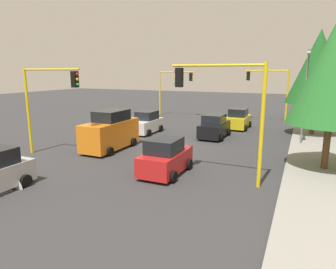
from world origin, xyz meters
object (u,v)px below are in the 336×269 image
Objects in this scene: traffic_signal_far_right at (173,84)px; tree_roadside_near at (335,71)px; car_white at (146,123)px; car_red at (165,158)px; traffic_signal_far_left at (270,85)px; traffic_signal_near_left at (225,99)px; tree_roadside_far at (309,79)px; traffic_signal_near_right at (47,94)px; car_black at (214,127)px; tree_roadside_mid at (318,67)px; car_yellow at (238,119)px; delivery_van_orange at (110,131)px; street_lamp_curbside at (306,87)px.

tree_roadside_near is (16.00, 16.18, 1.52)m from traffic_signal_far_right.
car_white is at bearing -110.20° from tree_roadside_near.
car_white is at bearing -146.21° from car_red.
traffic_signal_near_left is at bearing 0.07° from traffic_signal_far_left.
traffic_signal_near_left is at bearing -8.93° from tree_roadside_far.
tree_roadside_far is (-24.00, 15.20, 0.55)m from traffic_signal_near_right.
traffic_signal_near_right is at bearing -32.35° from tree_roadside_far.
car_red is at bearing 0.63° from car_black.
traffic_signal_far_left is 0.64× the size of tree_roadside_mid.
tree_roadside_mid reaches higher than car_red.
car_yellow is at bearing -22.76° from traffic_signal_far_left.
car_black is (10.15, -3.19, -3.13)m from traffic_signal_far_left.
car_black is at bearing -17.42° from traffic_signal_far_left.
tree_roadside_mid reaches higher than car_black.
car_black and car_white have the same top height.
traffic_signal_near_right is at bearing -40.27° from delivery_van_orange.
tree_roadside_near is 2.29× the size of car_red.
traffic_signal_far_right is 11.38m from traffic_signal_far_left.
car_black is at bearing -11.40° from car_yellow.
traffic_signal_near_left is 15.29m from car_yellow.
street_lamp_curbside is 1.46× the size of delivery_van_orange.
traffic_signal_far_left is 14.60m from car_white.
car_yellow is (-14.78, 9.21, -3.14)m from traffic_signal_near_right.
traffic_signal_near_right is 1.44× the size of car_black.
tree_roadside_mid reaches higher than delivery_van_orange.
traffic_signal_near_left is at bearing 45.41° from car_white.
street_lamp_curbside reaches higher than car_black.
tree_roadside_near is at bearing 103.87° from traffic_signal_near_right.
car_black is at bearing -60.98° from tree_roadside_mid.
tree_roadside_far is 20.04m from tree_roadside_near.
street_lamp_curbside is 12.22m from car_red.
traffic_signal_far_left is 16.76m from tree_roadside_near.
traffic_signal_far_left is at bearing 162.58° from car_black.
traffic_signal_far_left is (0.00, 11.38, 0.10)m from traffic_signal_far_right.
traffic_signal_far_left is 20.57m from car_red.
traffic_signal_near_right is at bearing -48.28° from tree_roadside_mid.
car_red is at bearing -8.70° from traffic_signal_far_left.
traffic_signal_near_left is 0.66× the size of tree_roadside_mid.
car_black is 1.08× the size of car_yellow.
traffic_signal_far_right is 23.02m from traffic_signal_near_left.
traffic_signal_far_right is 0.97× the size of traffic_signal_near_right.
traffic_signal_far_left is 7.60m from tree_roadside_mid.
street_lamp_curbside is at bearing 118.06° from delivery_van_orange.
traffic_signal_near_left reaches higher than traffic_signal_far_left.
traffic_signal_far_right is 11.43m from car_white.
traffic_signal_near_left is 24.30m from tree_roadside_far.
tree_roadside_mid is 16.66m from car_red.
street_lamp_curbside is at bearing 55.07° from traffic_signal_far_right.
car_white is 1.03× the size of car_yellow.
traffic_signal_near_right reaches higher than car_yellow.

